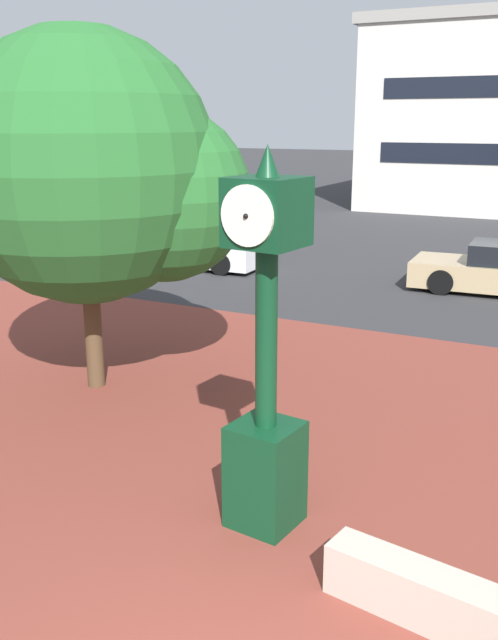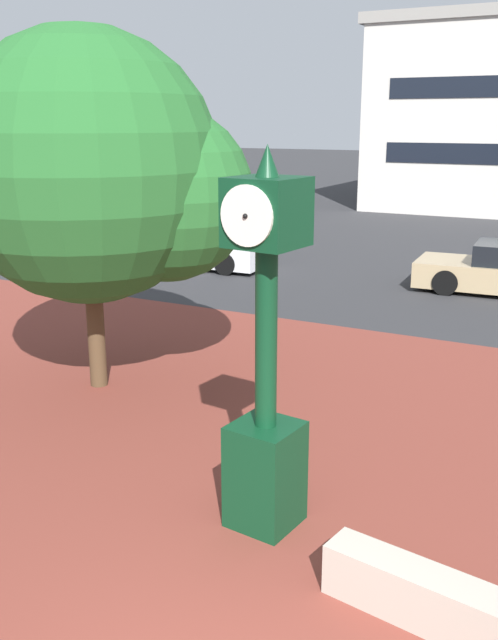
# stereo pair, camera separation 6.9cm
# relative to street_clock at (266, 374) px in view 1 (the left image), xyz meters

# --- Properties ---
(plaza_brick_paving) EXTENTS (44.00, 14.58, 0.01)m
(plaza_brick_paving) POSITION_rel_street_clock_xyz_m (0.94, 0.34, -1.73)
(plaza_brick_paving) COLOR brown
(plaza_brick_paving) RESTS_ON ground
(street_clock) EXTENTS (0.75, 0.80, 4.04)m
(street_clock) POSITION_rel_street_clock_xyz_m (0.00, 0.00, 0.00)
(street_clock) COLOR #0C381E
(street_clock) RESTS_ON ground
(plaza_tree) EXTENTS (4.50, 4.19, 5.65)m
(plaza_tree) POSITION_rel_street_clock_xyz_m (-4.10, 2.61, 1.73)
(plaza_tree) COLOR #4C3823
(plaza_tree) RESTS_ON ground
(car_street_mid) EXTENTS (4.25, 1.99, 1.28)m
(car_street_mid) POSITION_rel_street_clock_xyz_m (-8.02, 11.88, -1.16)
(car_street_mid) COLOR silver
(car_street_mid) RESTS_ON ground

